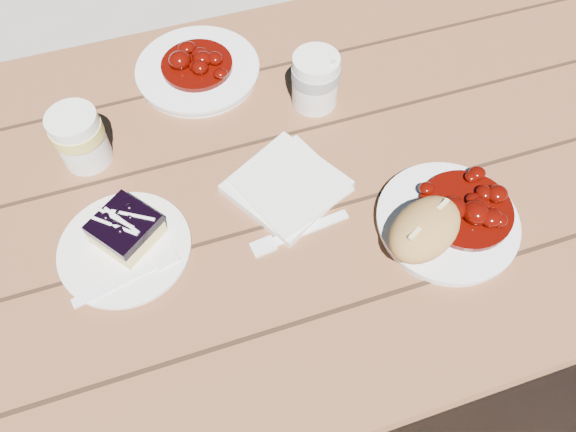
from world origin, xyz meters
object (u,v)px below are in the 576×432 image
object	(u,v)px
picnic_table	(245,239)
main_plate	(447,222)
second_plate	(198,71)
second_cup	(80,138)
bread_roll	(425,229)
blueberry_cake	(126,229)
coffee_cup	(315,80)
dessert_plate	(125,249)

from	to	relation	value
picnic_table	main_plate	world-z (taller)	main_plate
second_plate	second_cup	xyz separation A→B (m)	(-0.21, -0.13, 0.04)
bread_roll	blueberry_cake	bearing A→B (deg)	160.38
picnic_table	blueberry_cake	distance (m)	0.27
main_plate	blueberry_cake	world-z (taller)	blueberry_cake
bread_roll	coffee_cup	xyz separation A→B (m)	(-0.05, 0.32, 0.00)
bread_roll	second_plate	distance (m)	0.50
main_plate	second_cup	bearing A→B (deg)	148.84
picnic_table	blueberry_cake	size ratio (longest dim) A/B	17.95
dessert_plate	coffee_cup	size ratio (longest dim) A/B	1.93
second_cup	bread_roll	bearing A→B (deg)	-36.01
bread_roll	coffee_cup	bearing A→B (deg)	98.49
second_plate	coffee_cup	bearing A→B (deg)	-35.83
blueberry_cake	coffee_cup	distance (m)	0.39
main_plate	dessert_plate	size ratio (longest dim) A/B	1.10
bread_roll	blueberry_cake	world-z (taller)	bread_roll
picnic_table	second_cup	world-z (taller)	second_cup
picnic_table	second_cup	distance (m)	0.33
blueberry_cake	second_plate	xyz separation A→B (m)	(0.17, 0.31, -0.02)
main_plate	dessert_plate	world-z (taller)	main_plate
coffee_cup	second_cup	world-z (taller)	same
bread_roll	second_cup	distance (m)	0.54
second_plate	bread_roll	bearing A→B (deg)	-63.42
blueberry_cake	main_plate	bearing A→B (deg)	-52.03
second_cup	blueberry_cake	bearing A→B (deg)	-77.78
main_plate	second_plate	size ratio (longest dim) A/B	0.96
picnic_table	bread_roll	bearing A→B (deg)	-39.37
coffee_cup	second_cup	xyz separation A→B (m)	(-0.39, -0.00, 0.00)
blueberry_cake	second_cup	bearing A→B (deg)	65.24
main_plate	second_plate	distance (m)	0.51
second_plate	second_cup	distance (m)	0.25
main_plate	coffee_cup	world-z (taller)	coffee_cup
blueberry_cake	second_cup	size ratio (longest dim) A/B	1.15
main_plate	coffee_cup	xyz separation A→B (m)	(-0.10, 0.30, 0.04)
picnic_table	dessert_plate	xyz separation A→B (m)	(-0.19, -0.06, 0.17)
dessert_plate	main_plate	bearing A→B (deg)	-13.01
dessert_plate	second_cup	xyz separation A→B (m)	(-0.03, 0.19, 0.04)
dessert_plate	coffee_cup	world-z (taller)	coffee_cup
main_plate	blueberry_cake	bearing A→B (deg)	164.94
picnic_table	coffee_cup	bearing A→B (deg)	38.34
main_plate	dessert_plate	xyz separation A→B (m)	(-0.46, 0.11, -0.00)
second_plate	blueberry_cake	bearing A→B (deg)	-119.82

